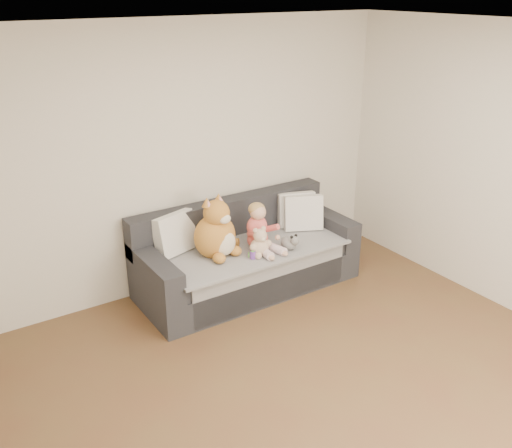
{
  "coord_description": "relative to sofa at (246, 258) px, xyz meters",
  "views": [
    {
      "loc": [
        -2.33,
        -2.31,
        2.87
      ],
      "look_at": [
        0.4,
        1.87,
        0.75
      ],
      "focal_mm": 40.0,
      "sensor_mm": 36.0,
      "label": 1
    }
  ],
  "objects": [
    {
      "name": "cushion_left",
      "position": [
        -0.67,
        0.21,
        0.36
      ],
      "size": [
        0.46,
        0.3,
        0.4
      ],
      "rotation": [
        0.0,
        0.0,
        0.29
      ],
      "color": "silver",
      "rests_on": "sofa"
    },
    {
      "name": "sofa",
      "position": [
        0.0,
        0.0,
        0.0
      ],
      "size": [
        2.2,
        0.94,
        0.85
      ],
      "color": "#242429",
      "rests_on": "ground"
    },
    {
      "name": "room_shell",
      "position": [
        -0.4,
        -1.64,
        0.99
      ],
      "size": [
        5.0,
        5.0,
        5.0
      ],
      "color": "brown",
      "rests_on": "ground"
    },
    {
      "name": "teddy_bear",
      "position": [
        -0.03,
        -0.31,
        0.28
      ],
      "size": [
        0.24,
        0.17,
        0.3
      ],
      "rotation": [
        0.0,
        0.0,
        -0.0
      ],
      "color": "#C9AB8B",
      "rests_on": "sofa"
    },
    {
      "name": "cushion_right_front",
      "position": [
        0.7,
        -0.02,
        0.35
      ],
      "size": [
        0.44,
        0.33,
        0.38
      ],
      "rotation": [
        0.0,
        0.0,
        -0.44
      ],
      "color": "silver",
      "rests_on": "sofa"
    },
    {
      "name": "cushion_right_back",
      "position": [
        0.7,
        0.1,
        0.34
      ],
      "size": [
        0.43,
        0.3,
        0.37
      ],
      "rotation": [
        0.0,
        0.0,
        -0.34
      ],
      "color": "silver",
      "rests_on": "sofa"
    },
    {
      "name": "toddler",
      "position": [
        0.06,
        -0.16,
        0.36
      ],
      "size": [
        0.33,
        0.47,
        0.46
      ],
      "rotation": [
        0.0,
        0.0,
        0.05
      ],
      "color": "#E9525D",
      "rests_on": "sofa"
    },
    {
      "name": "plush_cat",
      "position": [
        -0.36,
        -0.06,
        0.39
      ],
      "size": [
        0.5,
        0.48,
        0.62
      ],
      "rotation": [
        0.0,
        0.0,
        0.26
      ],
      "color": "#AC7626",
      "rests_on": "sofa"
    },
    {
      "name": "sippy_cup",
      "position": [
        -0.13,
        -0.33,
        0.22
      ],
      "size": [
        0.09,
        0.07,
        0.1
      ],
      "rotation": [
        0.0,
        0.0,
        -0.39
      ],
      "color": "purple",
      "rests_on": "sofa"
    },
    {
      "name": "plush_cow",
      "position": [
        0.28,
        -0.35,
        0.24
      ],
      "size": [
        0.14,
        0.22,
        0.18
      ],
      "rotation": [
        0.0,
        0.0,
        0.11
      ],
      "color": "white",
      "rests_on": "sofa"
    }
  ]
}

